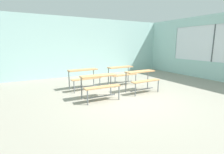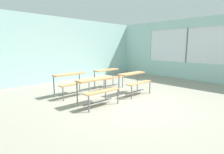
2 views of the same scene
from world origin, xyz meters
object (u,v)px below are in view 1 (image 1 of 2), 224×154
desk_bench_r1c1 (122,71)px  desk_bench_r0c1 (142,76)px  desk_bench_r1c0 (84,74)px  desk_bench_r0c0 (100,81)px

desk_bench_r1c1 → desk_bench_r0c1: bearing=-90.2°
desk_bench_r1c0 → desk_bench_r1c1: same height
desk_bench_r0c1 → desk_bench_r1c1: bearing=90.1°
desk_bench_r1c0 → desk_bench_r0c1: bearing=-41.4°
desk_bench_r0c1 → desk_bench_r1c0: size_ratio=0.98×
desk_bench_r0c0 → desk_bench_r1c0: same height
desk_bench_r0c0 → desk_bench_r1c0: 1.35m
desk_bench_r0c1 → desk_bench_r1c1: (-0.01, 1.29, 0.00)m
desk_bench_r0c1 → desk_bench_r0c0: bearing=-179.8°
desk_bench_r0c0 → desk_bench_r0c1: (1.63, 0.01, 0.00)m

